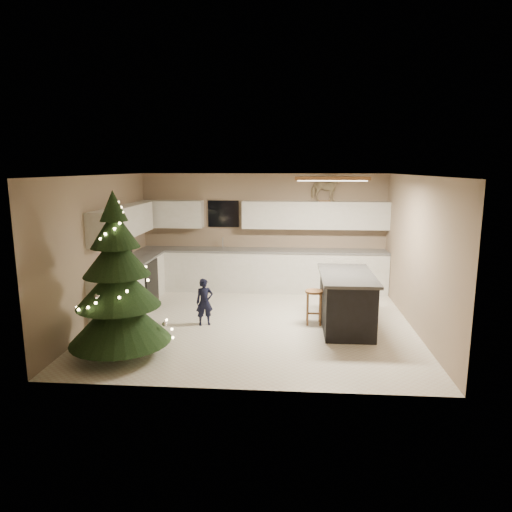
% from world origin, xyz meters
% --- Properties ---
extents(ground_plane, '(5.50, 5.50, 0.00)m').
position_xyz_m(ground_plane, '(0.00, 0.00, 0.00)').
color(ground_plane, silver).
extents(room_shell, '(5.52, 5.02, 2.61)m').
position_xyz_m(room_shell, '(0.02, 0.00, 1.75)').
color(room_shell, '#947D60').
rests_on(room_shell, ground_plane).
extents(cabinetry, '(5.50, 3.20, 2.00)m').
position_xyz_m(cabinetry, '(-0.91, 1.65, 0.76)').
color(cabinetry, silver).
rests_on(cabinetry, ground_plane).
extents(island, '(0.90, 1.70, 0.95)m').
position_xyz_m(island, '(1.59, -0.09, 0.48)').
color(island, black).
rests_on(island, ground_plane).
extents(bar_stool, '(0.32, 0.32, 0.61)m').
position_xyz_m(bar_stool, '(1.05, 0.04, 0.46)').
color(bar_stool, olive).
rests_on(bar_stool, ground_plane).
extents(christmas_tree, '(1.52, 1.47, 2.43)m').
position_xyz_m(christmas_tree, '(-1.85, -1.56, 1.00)').
color(christmas_tree, '#3F2816').
rests_on(christmas_tree, ground_plane).
extents(toddler, '(0.35, 0.29, 0.83)m').
position_xyz_m(toddler, '(-0.87, -0.16, 0.41)').
color(toddler, black).
rests_on(toddler, ground_plane).
extents(rocking_horse, '(0.68, 0.42, 0.55)m').
position_xyz_m(rocking_horse, '(1.35, 2.33, 2.29)').
color(rocking_horse, olive).
rests_on(rocking_horse, cabinetry).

